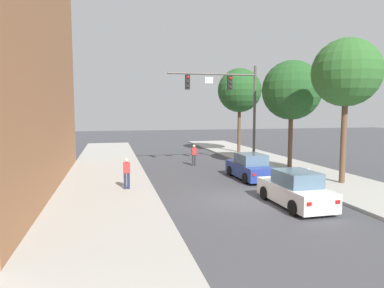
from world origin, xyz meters
The scene contains 12 objects.
ground_plane centered at (0.00, 0.00, 0.00)m, with size 120.00×120.00×0.00m, color #424247.
sidewalk_left centered at (-6.50, 0.00, 0.07)m, with size 5.00×60.00×0.15m, color #A8A59E.
sidewalk_right centered at (6.50, 0.00, 0.07)m, with size 5.00×60.00×0.15m, color #A8A59E.
traffic_signal_mast centered at (2.66, 9.59, 5.36)m, with size 6.85×0.38×7.50m.
car_lead_blue centered at (2.23, 4.74, 0.72)m, with size 1.87×4.26×1.60m.
car_following_white centered at (1.79, -1.40, 0.72)m, with size 1.89×4.26×1.60m.
pedestrian_sidewalk_left_walker centered at (-5.41, 3.08, 1.06)m, with size 0.36×0.22×1.64m.
pedestrian_crossing_road centered at (0.07, 10.62, 0.91)m, with size 0.36×0.22×1.64m.
fire_hydrant centered at (5.17, 2.95, 0.51)m, with size 0.48×0.24×0.72m.
street_tree_nearest centered at (6.65, 1.85, 6.34)m, with size 3.78×3.78×8.12m.
street_tree_second centered at (6.58, 7.61, 5.71)m, with size 4.26×4.26×7.71m.
street_tree_third centered at (6.30, 17.17, 6.24)m, with size 4.31×4.31×8.27m.
Camera 1 is at (-6.18, -14.97, 4.25)m, focal length 32.06 mm.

